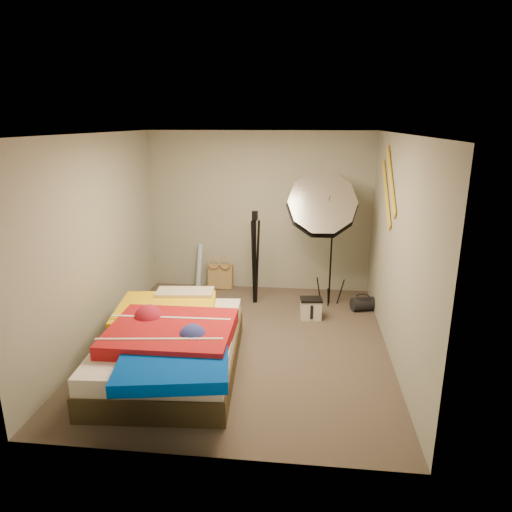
# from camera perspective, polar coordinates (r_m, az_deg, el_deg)

# --- Properties ---
(floor) EXTENTS (4.00, 4.00, 0.00)m
(floor) POSITION_cam_1_polar(r_m,az_deg,el_deg) (5.73, -1.68, -10.84)
(floor) COLOR brown
(floor) RESTS_ON ground
(ceiling) EXTENTS (4.00, 4.00, 0.00)m
(ceiling) POSITION_cam_1_polar(r_m,az_deg,el_deg) (5.09, -1.93, 15.03)
(ceiling) COLOR silver
(ceiling) RESTS_ON wall_back
(wall_back) EXTENTS (3.50, 0.00, 3.50)m
(wall_back) POSITION_cam_1_polar(r_m,az_deg,el_deg) (7.21, 0.43, 5.47)
(wall_back) COLOR gray
(wall_back) RESTS_ON floor
(wall_front) EXTENTS (3.50, 0.00, 3.50)m
(wall_front) POSITION_cam_1_polar(r_m,az_deg,el_deg) (3.41, -6.53, -7.48)
(wall_front) COLOR gray
(wall_front) RESTS_ON floor
(wall_left) EXTENTS (0.00, 4.00, 4.00)m
(wall_left) POSITION_cam_1_polar(r_m,az_deg,el_deg) (5.78, -19.26, 1.74)
(wall_left) COLOR gray
(wall_left) RESTS_ON floor
(wall_right) EXTENTS (0.00, 4.00, 4.00)m
(wall_right) POSITION_cam_1_polar(r_m,az_deg,el_deg) (5.32, 17.21, 0.72)
(wall_right) COLOR gray
(wall_right) RESTS_ON floor
(tote_bag) EXTENTS (0.40, 0.19, 0.41)m
(tote_bag) POSITION_cam_1_polar(r_m,az_deg,el_deg) (7.47, -4.46, -2.53)
(tote_bag) COLOR tan
(tote_bag) RESTS_ON floor
(wrapping_roll) EXTENTS (0.15, 0.22, 0.72)m
(wrapping_roll) POSITION_cam_1_polar(r_m,az_deg,el_deg) (7.49, -7.10, -1.28)
(wrapping_roll) COLOR #6CA0DF
(wrapping_roll) RESTS_ON floor
(camera_case) EXTENTS (0.29, 0.22, 0.27)m
(camera_case) POSITION_cam_1_polar(r_m,az_deg,el_deg) (6.38, 6.87, -6.64)
(camera_case) COLOR silver
(camera_case) RESTS_ON floor
(duffel_bag) EXTENTS (0.36, 0.28, 0.20)m
(duffel_bag) POSITION_cam_1_polar(r_m,az_deg,el_deg) (6.79, 13.19, -5.86)
(duffel_bag) COLOR black
(duffel_bag) RESTS_ON floor
(wall_stripe_upper) EXTENTS (0.02, 0.91, 0.78)m
(wall_stripe_upper) POSITION_cam_1_polar(r_m,az_deg,el_deg) (5.77, 16.53, 9.06)
(wall_stripe_upper) COLOR gold
(wall_stripe_upper) RESTS_ON wall_right
(wall_stripe_lower) EXTENTS (0.02, 0.91, 0.78)m
(wall_stripe_lower) POSITION_cam_1_polar(r_m,az_deg,el_deg) (6.04, 15.98, 7.49)
(wall_stripe_lower) COLOR gold
(wall_stripe_lower) RESTS_ON wall_right
(bed) EXTENTS (1.61, 2.28, 0.60)m
(bed) POSITION_cam_1_polar(r_m,az_deg,el_deg) (5.14, -10.56, -10.80)
(bed) COLOR #433620
(bed) RESTS_ON floor
(photo_umbrella) EXTENTS (1.20, 0.88, 2.08)m
(photo_umbrella) POSITION_cam_1_polar(r_m,az_deg,el_deg) (6.43, 8.23, 6.15)
(photo_umbrella) COLOR black
(photo_umbrella) RESTS_ON floor
(camera_tripod) EXTENTS (0.08, 0.08, 1.40)m
(camera_tripod) POSITION_cam_1_polar(r_m,az_deg,el_deg) (6.67, -0.13, 0.60)
(camera_tripod) COLOR black
(camera_tripod) RESTS_ON floor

